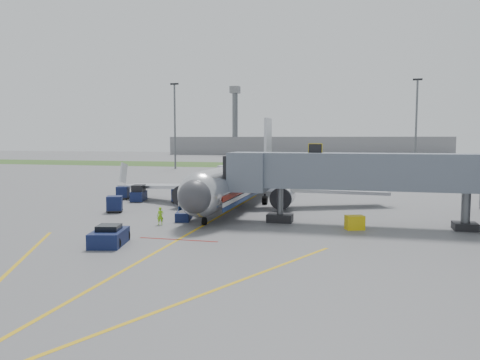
% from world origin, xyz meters
% --- Properties ---
extents(ground, '(400.00, 400.00, 0.00)m').
position_xyz_m(ground, '(0.00, 0.00, 0.00)').
color(ground, '#565659').
rests_on(ground, ground).
extents(grass_strip, '(300.00, 25.00, 0.01)m').
position_xyz_m(grass_strip, '(0.00, 90.00, 0.01)').
color(grass_strip, '#2D4C1E').
rests_on(grass_strip, ground).
extents(apron_markings, '(21.52, 50.00, 0.01)m').
position_xyz_m(apron_markings, '(0.00, -7.40, 0.00)').
color(apron_markings, gold).
rests_on(apron_markings, ground).
extents(airliner, '(32.10, 35.67, 10.25)m').
position_xyz_m(airliner, '(0.00, 15.25, 2.65)').
color(airliner, silver).
rests_on(airliner, ground).
extents(jet_bridge, '(25.30, 4.00, 6.90)m').
position_xyz_m(jet_bridge, '(12.86, 5.00, 4.47)').
color(jet_bridge, slate).
rests_on(jet_bridge, ground).
extents(light_mast_left, '(2.00, 0.44, 20.40)m').
position_xyz_m(light_mast_left, '(-30.00, 70.00, 10.78)').
color(light_mast_left, '#595B60').
rests_on(light_mast_left, ground).
extents(light_mast_right, '(2.00, 0.44, 20.40)m').
position_xyz_m(light_mast_right, '(25.00, 75.00, 10.78)').
color(light_mast_right, '#595B60').
rests_on(light_mast_right, ground).
extents(distant_terminal, '(120.00, 14.00, 8.00)m').
position_xyz_m(distant_terminal, '(-10.00, 170.00, 4.00)').
color(distant_terminal, slate).
rests_on(distant_terminal, ground).
extents(control_tower, '(4.00, 4.00, 30.00)m').
position_xyz_m(control_tower, '(-40.00, 165.00, 17.33)').
color(control_tower, '#595B60').
rests_on(control_tower, ground).
extents(pushback_tug, '(2.75, 3.73, 1.40)m').
position_xyz_m(pushback_tug, '(-4.00, -6.71, 0.58)').
color(pushback_tug, '#0D1C3C').
rests_on(pushback_tug, ground).
extents(baggage_tug, '(1.94, 2.96, 1.91)m').
position_xyz_m(baggage_tug, '(-12.27, 14.55, 0.84)').
color(baggage_tug, '#0D1C3C').
rests_on(baggage_tug, ground).
extents(baggage_cart_a, '(1.97, 1.97, 1.62)m').
position_xyz_m(baggage_cart_a, '(-10.82, 6.32, 0.83)').
color(baggage_cart_a, '#0D1C3C').
rests_on(baggage_cart_a, ground).
extents(baggage_cart_b, '(1.91, 1.91, 1.61)m').
position_xyz_m(baggage_cart_b, '(-6.90, 14.10, 0.82)').
color(baggage_cart_b, '#0D1C3C').
rests_on(baggage_cart_b, ground).
extents(baggage_cart_c, '(1.69, 1.69, 1.52)m').
position_xyz_m(baggage_cart_c, '(-14.97, 15.81, 0.78)').
color(baggage_cart_c, '#0D1C3C').
rests_on(baggage_cart_c, ground).
extents(belt_loader, '(1.87, 3.87, 1.83)m').
position_xyz_m(belt_loader, '(-2.59, 4.04, 0.45)').
color(belt_loader, '#0D1C3C').
rests_on(belt_loader, ground).
extents(ground_power_cart, '(1.67, 1.40, 1.14)m').
position_xyz_m(ground_power_cart, '(12.40, 3.00, 0.56)').
color(ground_power_cart, '#D8B90C').
rests_on(ground_power_cart, ground).
extents(ramp_worker, '(0.63, 0.49, 1.51)m').
position_xyz_m(ramp_worker, '(-3.65, 1.16, 0.75)').
color(ramp_worker, '#7DCC18').
rests_on(ramp_worker, ground).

